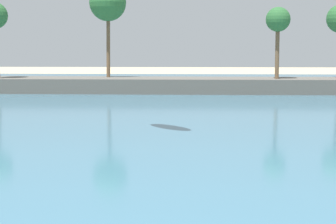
{
  "coord_description": "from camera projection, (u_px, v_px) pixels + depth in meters",
  "views": [
    {
      "loc": [
        3.17,
        -5.64,
        5.81
      ],
      "look_at": [
        2.49,
        10.93,
        3.69
      ],
      "focal_mm": 56.7,
      "sensor_mm": 36.0,
      "label": 1
    }
  ],
  "objects": [
    {
      "name": "sea",
      "position": [
        161.0,
        97.0,
        58.24
      ],
      "size": [
        220.0,
        91.36,
        0.06
      ],
      "primitive_type": "cube",
      "color": "teal",
      "rests_on": "ground"
    },
    {
      "name": "palm_headland",
      "position": [
        154.0,
        69.0,
        63.65
      ],
      "size": [
        103.81,
        6.65,
        13.08
      ],
      "color": "#605B54",
      "rests_on": "ground"
    }
  ]
}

